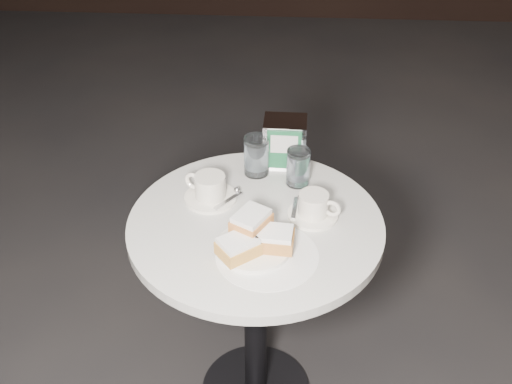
% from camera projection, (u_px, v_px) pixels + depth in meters
% --- Properties ---
extents(cafe_table, '(0.70, 0.70, 0.74)m').
position_uv_depth(cafe_table, '(256.00, 275.00, 1.86)').
color(cafe_table, black).
rests_on(cafe_table, ground).
extents(sugar_spill, '(0.32, 0.32, 0.00)m').
position_uv_depth(sugar_spill, '(267.00, 255.00, 1.63)').
color(sugar_spill, white).
rests_on(sugar_spill, cafe_table).
extents(beignet_plate, '(0.25, 0.25, 0.09)m').
position_uv_depth(beignet_plate, '(254.00, 239.00, 1.63)').
color(beignet_plate, white).
rests_on(beignet_plate, cafe_table).
extents(coffee_cup_left, '(0.20, 0.20, 0.08)m').
position_uv_depth(coffee_cup_left, '(210.00, 189.00, 1.81)').
color(coffee_cup_left, white).
rests_on(coffee_cup_left, cafe_table).
extents(coffee_cup_right, '(0.18, 0.18, 0.07)m').
position_uv_depth(coffee_cup_right, '(314.00, 207.00, 1.74)').
color(coffee_cup_right, white).
rests_on(coffee_cup_right, cafe_table).
extents(water_glass_left, '(0.09, 0.09, 0.12)m').
position_uv_depth(water_glass_left, '(256.00, 156.00, 1.90)').
color(water_glass_left, white).
rests_on(water_glass_left, cafe_table).
extents(water_glass_right, '(0.09, 0.09, 0.11)m').
position_uv_depth(water_glass_right, '(298.00, 168.00, 1.86)').
color(water_glass_right, white).
rests_on(water_glass_right, cafe_table).
extents(napkin_dispenser, '(0.13, 0.11, 0.15)m').
position_uv_depth(napkin_dispenser, '(285.00, 142.00, 1.93)').
color(napkin_dispenser, silver).
rests_on(napkin_dispenser, cafe_table).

